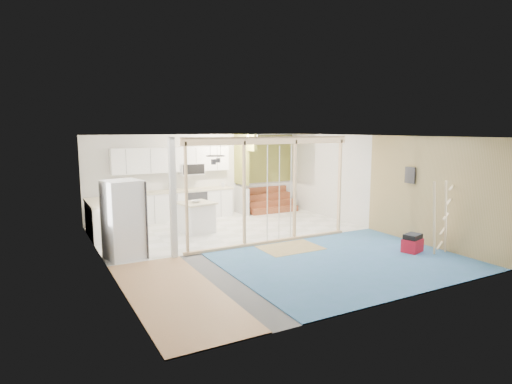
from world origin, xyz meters
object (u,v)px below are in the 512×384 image
island (196,218)px  ladder (441,218)px  toolbox (412,244)px  fridge (124,220)px

island → ladder: (3.99, -4.50, 0.44)m
toolbox → ladder: ladder is taller
toolbox → ladder: 0.86m
island → toolbox: (3.63, -4.06, -0.21)m
toolbox → fridge: bearing=138.5°
island → ladder: ladder is taller
fridge → island: bearing=22.0°
toolbox → ladder: bearing=-68.6°
fridge → island: size_ratio=1.70×
ladder → island: bearing=107.2°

